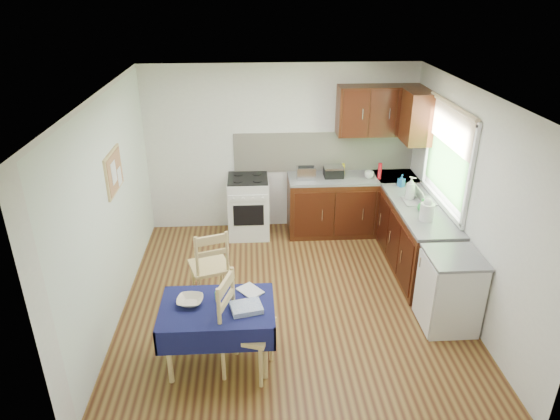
{
  "coord_description": "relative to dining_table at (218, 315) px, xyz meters",
  "views": [
    {
      "loc": [
        -0.44,
        -5.01,
        3.54
      ],
      "look_at": [
        -0.13,
        0.07,
        1.19
      ],
      "focal_mm": 32.0,
      "sensor_mm": 36.0,
      "label": 1
    }
  ],
  "objects": [
    {
      "name": "floor",
      "position": [
        0.81,
        0.99,
        -0.56
      ],
      "size": [
        4.2,
        4.2,
        0.0
      ],
      "primitive_type": "plane",
      "color": "#472412",
      "rests_on": "ground"
    },
    {
      "name": "ceiling",
      "position": [
        0.81,
        0.99,
        1.94
      ],
      "size": [
        4.0,
        4.2,
        0.02
      ],
      "primitive_type": "cube",
      "color": "white",
      "rests_on": "wall_back"
    },
    {
      "name": "wall_back",
      "position": [
        0.81,
        3.09,
        0.69
      ],
      "size": [
        4.0,
        0.02,
        2.5
      ],
      "primitive_type": "cube",
      "color": "silver",
      "rests_on": "ground"
    },
    {
      "name": "wall_front",
      "position": [
        0.81,
        -1.11,
        0.69
      ],
      "size": [
        4.0,
        0.02,
        2.5
      ],
      "primitive_type": "cube",
      "color": "silver",
      "rests_on": "ground"
    },
    {
      "name": "wall_left",
      "position": [
        -1.19,
        0.99,
        0.69
      ],
      "size": [
        0.02,
        4.2,
        2.5
      ],
      "primitive_type": "cube",
      "color": "white",
      "rests_on": "ground"
    },
    {
      "name": "wall_right",
      "position": [
        2.81,
        0.99,
        0.69
      ],
      "size": [
        0.02,
        4.2,
        2.5
      ],
      "primitive_type": "cube",
      "color": "silver",
      "rests_on": "ground"
    },
    {
      "name": "base_cabinets",
      "position": [
        2.16,
        2.25,
        -0.13
      ],
      "size": [
        1.9,
        2.3,
        0.86
      ],
      "color": "black",
      "rests_on": "ground"
    },
    {
      "name": "worktop_back",
      "position": [
        1.86,
        2.79,
        0.32
      ],
      "size": [
        1.9,
        0.6,
        0.04
      ],
      "primitive_type": "cube",
      "color": "slate",
      "rests_on": "base_cabinets"
    },
    {
      "name": "worktop_right",
      "position": [
        2.51,
        1.64,
        0.32
      ],
      "size": [
        0.6,
        1.7,
        0.04
      ],
      "primitive_type": "cube",
      "color": "slate",
      "rests_on": "base_cabinets"
    },
    {
      "name": "worktop_corner",
      "position": [
        2.51,
        2.79,
        0.32
      ],
      "size": [
        0.6,
        0.6,
        0.04
      ],
      "primitive_type": "cube",
      "color": "slate",
      "rests_on": "base_cabinets"
    },
    {
      "name": "splashback",
      "position": [
        1.46,
        3.08,
        0.64
      ],
      "size": [
        2.7,
        0.02,
        0.6
      ],
      "primitive_type": "cube",
      "color": "beige",
      "rests_on": "wall_back"
    },
    {
      "name": "upper_cabinets",
      "position": [
        2.33,
        2.79,
        1.29
      ],
      "size": [
        1.2,
        0.85,
        0.7
      ],
      "color": "black",
      "rests_on": "wall_back"
    },
    {
      "name": "stove",
      "position": [
        0.31,
        2.79,
        -0.1
      ],
      "size": [
        0.6,
        0.61,
        0.92
      ],
      "color": "silver",
      "rests_on": "ground"
    },
    {
      "name": "window",
      "position": [
        2.78,
        1.69,
        1.09
      ],
      "size": [
        0.04,
        1.48,
        1.26
      ],
      "color": "#2A5924",
      "rests_on": "wall_right"
    },
    {
      "name": "fridge",
      "position": [
        2.51,
        0.44,
        -0.12
      ],
      "size": [
        0.58,
        0.6,
        0.89
      ],
      "color": "silver",
      "rests_on": "ground"
    },
    {
      "name": "corkboard",
      "position": [
        -1.16,
        1.29,
        1.04
      ],
      "size": [
        0.04,
        0.62,
        0.47
      ],
      "color": "tan",
      "rests_on": "wall_left"
    },
    {
      "name": "dining_table",
      "position": [
        0.0,
        0.0,
        0.0
      ],
      "size": [
        1.11,
        0.75,
        0.67
      ],
      "rotation": [
        0.0,
        0.0,
        0.38
      ],
      "color": "#101342",
      "rests_on": "ground"
    },
    {
      "name": "chair_far",
      "position": [
        -0.14,
        1.04,
        -0.04
      ],
      "size": [
        0.55,
        0.55,
        0.98
      ],
      "rotation": [
        0.0,
        0.0,
        3.45
      ],
      "color": "tan",
      "rests_on": "ground"
    },
    {
      "name": "chair_near",
      "position": [
        0.24,
        -0.14,
        -0.01
      ],
      "size": [
        0.58,
        0.58,
        1.05
      ],
      "rotation": [
        0.0,
        0.0,
        1.26
      ],
      "color": "tan",
      "rests_on": "ground"
    },
    {
      "name": "toaster",
      "position": [
        1.15,
        2.73,
        0.43
      ],
      "size": [
        0.27,
        0.17,
        0.21
      ],
      "rotation": [
        0.0,
        0.0,
        0.42
      ],
      "color": "#B9B9BE",
      "rests_on": "worktop_back"
    },
    {
      "name": "sandwich_press",
      "position": [
        1.57,
        2.81,
        0.42
      ],
      "size": [
        0.28,
        0.24,
        0.16
      ],
      "rotation": [
        0.0,
        0.0,
        0.2
      ],
      "color": "black",
      "rests_on": "worktop_back"
    },
    {
      "name": "sauce_bottle",
      "position": [
        2.22,
        2.68,
        0.46
      ],
      "size": [
        0.05,
        0.05,
        0.24
      ],
      "primitive_type": "cylinder",
      "color": "red",
      "rests_on": "worktop_back"
    },
    {
      "name": "yellow_packet",
      "position": [
        1.7,
        2.92,
        0.41
      ],
      "size": [
        0.13,
        0.11,
        0.15
      ],
      "primitive_type": "cube",
      "rotation": [
        0.0,
        0.0,
        -0.36
      ],
      "color": "yellow",
      "rests_on": "worktop_back"
    },
    {
      "name": "dish_rack",
      "position": [
        2.55,
        1.82,
        0.36
      ],
      "size": [
        0.4,
        0.31,
        0.19
      ],
      "rotation": [
        0.0,
        0.0,
        0.28
      ],
      "color": "gray",
      "rests_on": "worktop_right"
    },
    {
      "name": "kettle",
      "position": [
        2.46,
        1.28,
        0.46
      ],
      "size": [
        0.17,
        0.17,
        0.29
      ],
      "color": "silver",
      "rests_on": "worktop_right"
    },
    {
      "name": "cup",
      "position": [
        2.08,
        2.71,
        0.39
      ],
      "size": [
        0.17,
        0.17,
        0.11
      ],
      "primitive_type": "imported",
      "rotation": [
        0.0,
        0.0,
        0.33
      ],
      "color": "silver",
      "rests_on": "worktop_back"
    },
    {
      "name": "soap_bottle_a",
      "position": [
        2.44,
        1.9,
        0.5
      ],
      "size": [
        0.18,
        0.18,
        0.32
      ],
      "primitive_type": "imported",
      "rotation": [
        0.0,
        0.0,
        0.83
      ],
      "color": "silver",
      "rests_on": "worktop_right"
    },
    {
      "name": "soap_bottle_b",
      "position": [
        2.46,
        2.37,
        0.42
      ],
      "size": [
        0.11,
        0.11,
        0.17
      ],
      "primitive_type": "imported",
      "rotation": [
        0.0,
        0.0,
        2.22
      ],
      "color": "#1C5DA3",
      "rests_on": "worktop_right"
    },
    {
      "name": "soap_bottle_c",
      "position": [
        2.49,
        1.54,
        0.42
      ],
      "size": [
        0.16,
        0.16,
        0.17
      ],
      "primitive_type": "imported",
      "rotation": [
        0.0,
        0.0,
        3.38
      ],
      "color": "green",
      "rests_on": "worktop_right"
    },
    {
      "name": "plate_bowl",
      "position": [
        -0.26,
        0.06,
        0.14
      ],
      "size": [
        0.28,
        0.28,
        0.06
      ],
      "primitive_type": "imported",
      "rotation": [
        0.0,
        0.0,
        -0.1
      ],
      "color": "beige",
      "rests_on": "dining_table"
    },
    {
      "name": "book",
      "position": [
        0.25,
        0.17,
        0.11
      ],
      "size": [
        0.3,
        0.31,
        0.02
      ],
      "primitive_type": "imported",
      "rotation": [
        0.0,
        0.0,
        0.66
      ],
      "color": "white",
      "rests_on": "dining_table"
    },
    {
      "name": "spice_jar",
      "position": [
        -0.0,
        0.12,
        0.15
      ],
      "size": [
        0.04,
        0.04,
        0.08
      ],
      "primitive_type": "cylinder",
      "color": "green",
      "rests_on": "dining_table"
    },
    {
      "name": "tea_towel",
      "position": [
        0.29,
        -0.08,
        0.13
      ],
      "size": [
        0.33,
        0.29,
        0.05
      ],
      "primitive_type": "cube",
      "rotation": [
        0.0,
        0.0,
        0.22
      ],
      "color": "#27468F",
      "rests_on": "dining_table"
    }
  ]
}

